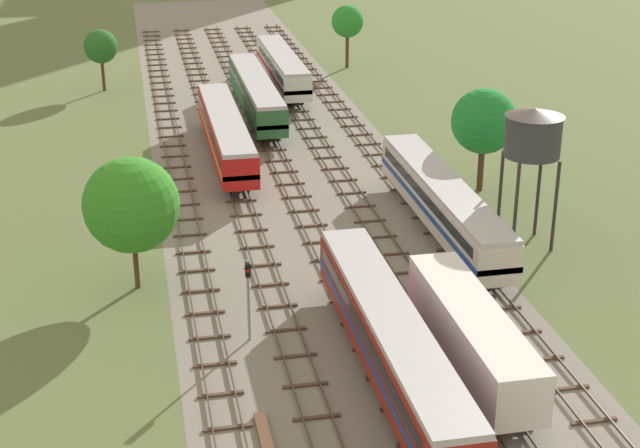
{
  "coord_description": "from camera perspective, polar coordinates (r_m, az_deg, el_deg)",
  "views": [
    {
      "loc": [
        -12.05,
        -19.07,
        26.71
      ],
      "look_at": [
        0.0,
        40.35,
        1.5
      ],
      "focal_mm": 53.35,
      "sensor_mm": 36.0,
      "label": 1
    }
  ],
  "objects": [
    {
      "name": "water_tower",
      "position": [
        64.97,
        12.67,
        5.28
      ],
      "size": [
        3.96,
        3.96,
        9.75
      ],
      "color": "#2D2826",
      "rests_on": "ground"
    },
    {
      "name": "lineside_tree_0",
      "position": [
        107.7,
        -13.02,
        10.33
      ],
      "size": [
        3.66,
        3.66,
        6.76
      ],
      "color": "#4C331E",
      "rests_on": "ground"
    },
    {
      "name": "track_centre",
      "position": [
        82.24,
        0.7,
        3.72
      ],
      "size": [
        2.4,
        126.0,
        0.29
      ],
      "color": "#47382D",
      "rests_on": "ground"
    },
    {
      "name": "passenger_coach_centre_left_near",
      "position": [
        49.2,
        4.26,
        -6.81
      ],
      "size": [
        2.96,
        22.0,
        3.8
      ],
      "color": "maroon",
      "rests_on": "ground"
    },
    {
      "name": "ballast_bed",
      "position": [
        80.58,
        -2.22,
        3.21
      ],
      "size": [
        21.57,
        176.0,
        0.01
      ],
      "primitive_type": "cube",
      "color": "gray",
      "rests_on": "ground"
    },
    {
      "name": "track_centre_right",
      "position": [
        83.23,
        3.66,
        3.91
      ],
      "size": [
        2.4,
        126.0,
        0.29
      ],
      "color": "#47382D",
      "rests_on": "ground"
    },
    {
      "name": "passenger_coach_centre_right_mid",
      "position": [
        67.33,
        7.37,
        1.41
      ],
      "size": [
        2.96,
        22.0,
        3.8
      ],
      "color": "beige",
      "rests_on": "ground"
    },
    {
      "name": "lineside_tree_3",
      "position": [
        58.94,
        -11.25,
        1.12
      ],
      "size": [
        5.93,
        5.93,
        8.56
      ],
      "color": "#4C331E",
      "rests_on": "ground"
    },
    {
      "name": "diesel_railcar_centre_farther",
      "position": [
        106.13,
        -2.28,
        9.43
      ],
      "size": [
        2.96,
        20.5,
        3.8
      ],
      "color": "white",
      "rests_on": "ground"
    },
    {
      "name": "lineside_tree_1",
      "position": [
        115.86,
        1.66,
        12.04
      ],
      "size": [
        3.83,
        3.83,
        7.49
      ],
      "color": "#4C331E",
      "rests_on": "ground"
    },
    {
      "name": "passenger_coach_centre_left_far",
      "position": [
        95.46,
        -3.88,
        7.91
      ],
      "size": [
        2.96,
        22.0,
        3.8
      ],
      "color": "#286638",
      "rests_on": "ground"
    },
    {
      "name": "lineside_tree_2",
      "position": [
        75.47,
        9.8,
        6.08
      ],
      "size": [
        5.14,
        5.14,
        8.3
      ],
      "color": "#4C331E",
      "rests_on": "ground"
    },
    {
      "name": "freight_boxcar_centre_nearest",
      "position": [
        50.47,
        9.13,
        -6.46
      ],
      "size": [
        2.87,
        14.0,
        3.6
      ],
      "color": "white",
      "rests_on": "ground"
    },
    {
      "name": "ground_plane",
      "position": [
        80.58,
        -2.22,
        3.2
      ],
      "size": [
        480.0,
        480.0,
        0.0
      ],
      "primitive_type": "plane",
      "color": "#5B6B3D"
    },
    {
      "name": "track_centre_left",
      "position": [
        81.47,
        -2.33,
        3.52
      ],
      "size": [
        2.4,
        126.0,
        0.29
      ],
      "color": "#47382D",
      "rests_on": "ground"
    },
    {
      "name": "track_left",
      "position": [
        80.94,
        -5.41,
        3.31
      ],
      "size": [
        2.4,
        126.0,
        0.29
      ],
      "color": "#47382D",
      "rests_on": "ground"
    },
    {
      "name": "track_far_left",
      "position": [
        80.64,
        -8.51,
        3.08
      ],
      "size": [
        2.4,
        126.0,
        0.29
      ],
      "color": "#47382D",
      "rests_on": "ground"
    },
    {
      "name": "passenger_coach_left_midfar",
      "position": [
        82.85,
        -5.69,
        5.56
      ],
      "size": [
        2.96,
        22.0,
        3.8
      ],
      "color": "red",
      "rests_on": "ground"
    },
    {
      "name": "signal_post_nearest",
      "position": [
        52.78,
        -4.33,
        -3.98
      ],
      "size": [
        0.28,
        0.47,
        4.95
      ],
      "color": "gray",
      "rests_on": "ground"
    }
  ]
}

